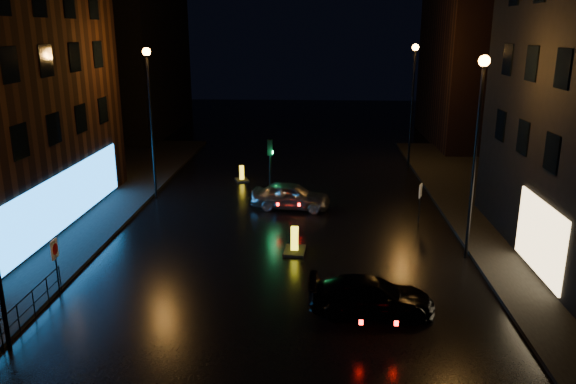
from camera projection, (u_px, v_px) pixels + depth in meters
name	position (u px, v px, depth m)	size (l,w,h in m)	color
ground	(272.00, 323.00, 18.51)	(120.00, 120.00, 0.00)	black
building_far_left	(126.00, 55.00, 50.90)	(8.00, 16.00, 14.00)	black
building_far_right	(481.00, 70.00, 46.75)	(8.00, 14.00, 12.00)	black
street_lamp_lfar	(150.00, 100.00, 30.76)	(0.44, 0.44, 8.37)	black
street_lamp_rnear	(478.00, 127.00, 22.31)	(0.44, 0.44, 8.37)	black
street_lamp_rfar	(413.00, 87.00, 37.65)	(0.44, 0.44, 8.37)	black
traffic_signal	(270.00, 190.00, 31.85)	(1.40, 2.40, 3.45)	black
guard_railing	(17.00, 311.00, 17.75)	(0.05, 6.04, 1.00)	black
silver_hatchback	(291.00, 196.00, 30.10)	(1.69, 4.21, 1.43)	#A0A4A7
dark_sedan	(371.00, 296.00, 19.04)	(1.73, 4.26, 1.24)	black
bollard_near	(295.00, 247.00, 24.33)	(0.97, 1.38, 1.16)	black
bollard_far	(242.00, 177.00, 35.76)	(1.07, 1.31, 0.99)	black
road_sign_left	(55.00, 254.00, 20.04)	(0.08, 0.52, 2.14)	black
road_sign_right	(420.00, 194.00, 27.45)	(0.24, 0.48, 2.07)	black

